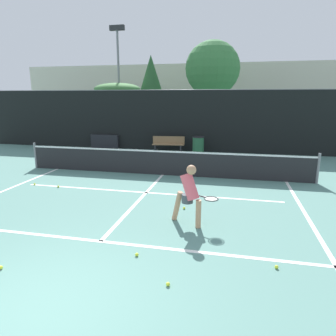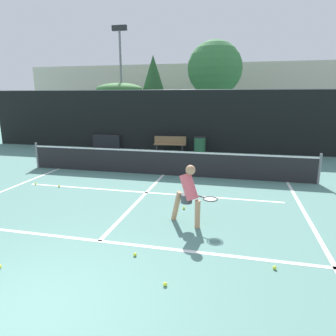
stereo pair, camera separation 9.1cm
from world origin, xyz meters
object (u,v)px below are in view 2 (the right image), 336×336
Objects in this scene: player_practicing at (189,192)px; parked_car at (120,134)px; courtside_bench at (170,144)px; trash_bin at (200,145)px.

parked_car is at bearing 146.57° from player_practicing.
parked_car reaches higher than courtside_bench.
trash_bin is at bearing -11.75° from courtside_bench.
trash_bin is (-0.85, 8.90, -0.33)m from player_practicing.
trash_bin is 0.20× the size of parked_car.
courtside_bench is 1.64m from trash_bin.
courtside_bench is at bearing 133.29° from player_practicing.
player_practicing is at bearing -84.55° from trash_bin.
trash_bin is (1.63, -0.17, -0.01)m from courtside_bench.
parked_car is at bearing 139.98° from courtside_bench.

